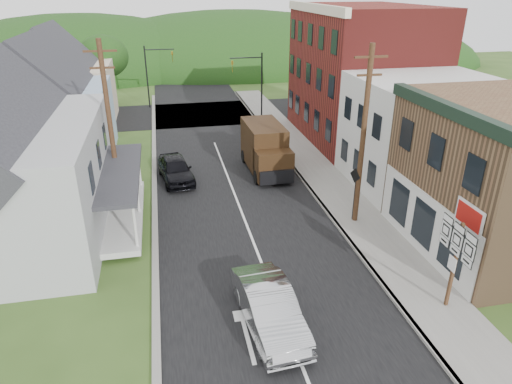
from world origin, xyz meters
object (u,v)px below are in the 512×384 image
silver_sedan (270,308)px  delivery_van (265,149)px  dark_sedan (176,169)px  route_sign_cluster (455,254)px  warning_sign (355,187)px

silver_sedan → delivery_van: bearing=72.9°
dark_sedan → route_sign_cluster: size_ratio=1.27×
delivery_van → route_sign_cluster: (3.63, -15.12, 0.88)m
silver_sedan → dark_sedan: 14.60m
dark_sedan → warning_sign: size_ratio=1.58×
silver_sedan → route_sign_cluster: (6.83, -0.38, 1.66)m
dark_sedan → warning_sign: (8.75, -7.40, 1.21)m
warning_sign → silver_sedan: bearing=-146.3°
dark_sedan → route_sign_cluster: bearing=-65.1°
route_sign_cluster → warning_sign: size_ratio=1.24×
delivery_van → warning_sign: 8.31m
dark_sedan → delivery_van: 5.94m
dark_sedan → delivery_van: (5.87, 0.39, 0.80)m
dark_sedan → silver_sedan: bearing=-87.4°
silver_sedan → delivery_van: size_ratio=0.86×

